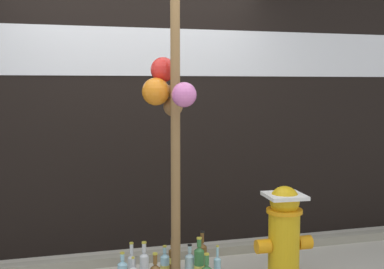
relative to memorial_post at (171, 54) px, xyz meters
name	(u,v)px	position (x,y,z in m)	size (l,w,h in m)	color
building_wall	(132,56)	(-0.11, 1.13, 0.05)	(10.00, 0.21, 3.74)	black
curb_strip	(143,257)	(-0.11, 0.63, -1.79)	(8.00, 0.12, 0.08)	gray
memorial_post	(171,54)	(0.00, 0.00, 0.00)	(0.60, 0.54, 3.00)	olive
fire_hydrant	(284,233)	(0.89, -0.17, -1.41)	(0.48, 0.32, 0.79)	gold
bottle_1	(165,267)	(-0.03, 0.13, -1.71)	(0.08, 0.08, 0.30)	#93CCE0
bottle_2	(190,268)	(0.15, 0.00, -1.69)	(0.08, 0.08, 0.33)	#B2DBEA
bottle_3	(132,267)	(-0.30, 0.15, -1.69)	(0.06, 0.06, 0.34)	silver
bottle_4	(199,267)	(0.20, -0.07, -1.66)	(0.08, 0.08, 0.40)	#337038
bottle_5	(202,257)	(0.30, 0.18, -1.68)	(0.08, 0.08, 0.38)	brown
bottle_8	(144,268)	(-0.21, 0.08, -1.68)	(0.07, 0.07, 0.36)	silver
bottle_9	(172,259)	(0.07, 0.27, -1.70)	(0.06, 0.06, 0.31)	brown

